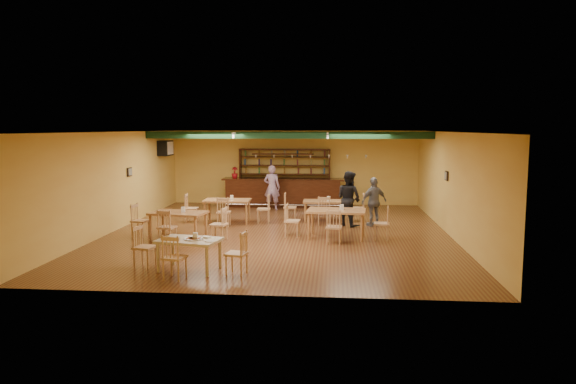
# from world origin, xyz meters

# --- Properties ---
(floor) EXTENTS (12.00, 12.00, 0.00)m
(floor) POSITION_xyz_m (0.00, 0.00, 0.00)
(floor) COLOR #542B18
(floor) RESTS_ON ground
(ceiling_beam) EXTENTS (10.00, 0.30, 0.25)m
(ceiling_beam) POSITION_xyz_m (0.00, 2.80, 2.87)
(ceiling_beam) COLOR black
(ceiling_beam) RESTS_ON ceiling
(track_rail_left) EXTENTS (0.05, 2.50, 0.05)m
(track_rail_left) POSITION_xyz_m (-1.80, 3.40, 2.94)
(track_rail_left) COLOR white
(track_rail_left) RESTS_ON ceiling
(track_rail_right) EXTENTS (0.05, 2.50, 0.05)m
(track_rail_right) POSITION_xyz_m (1.40, 3.40, 2.94)
(track_rail_right) COLOR white
(track_rail_right) RESTS_ON ceiling
(ac_unit) EXTENTS (0.34, 0.70, 0.48)m
(ac_unit) POSITION_xyz_m (-4.80, 4.20, 2.35)
(ac_unit) COLOR white
(ac_unit) RESTS_ON wall_left
(picture_left) EXTENTS (0.04, 0.34, 0.28)m
(picture_left) POSITION_xyz_m (-4.97, 1.00, 1.70)
(picture_left) COLOR black
(picture_left) RESTS_ON wall_left
(picture_right) EXTENTS (0.04, 0.34, 0.28)m
(picture_right) POSITION_xyz_m (4.97, 0.50, 1.70)
(picture_right) COLOR black
(picture_right) RESTS_ON wall_right
(bar_counter) EXTENTS (4.78, 0.85, 1.13)m
(bar_counter) POSITION_xyz_m (-0.37, 5.15, 0.56)
(bar_counter) COLOR black
(bar_counter) RESTS_ON ground
(back_bar_hutch) EXTENTS (3.70, 0.40, 2.28)m
(back_bar_hutch) POSITION_xyz_m (-0.37, 5.78, 1.14)
(back_bar_hutch) COLOR black
(back_bar_hutch) RESTS_ON ground
(poinsettia) EXTENTS (0.32, 0.32, 0.45)m
(poinsettia) POSITION_xyz_m (-2.31, 5.15, 1.35)
(poinsettia) COLOR #AF1017
(poinsettia) RESTS_ON bar_counter
(dining_table_a) EXTENTS (1.55, 0.97, 0.76)m
(dining_table_a) POSITION_xyz_m (-1.88, 1.55, 0.38)
(dining_table_a) COLOR #9A6136
(dining_table_a) RESTS_ON ground
(dining_table_b) EXTENTS (1.41, 0.86, 0.70)m
(dining_table_b) POSITION_xyz_m (1.31, 2.04, 0.35)
(dining_table_b) COLOR #9A6136
(dining_table_b) RESTS_ON ground
(dining_table_c) EXTENTS (1.64, 1.13, 0.76)m
(dining_table_c) POSITION_xyz_m (-2.74, -1.12, 0.38)
(dining_table_c) COLOR #9A6136
(dining_table_c) RESTS_ON ground
(dining_table_d) EXTENTS (1.71, 1.12, 0.82)m
(dining_table_d) POSITION_xyz_m (1.71, -0.67, 0.41)
(dining_table_d) COLOR #9A6136
(dining_table_d) RESTS_ON ground
(near_table) EXTENTS (1.45, 1.08, 0.70)m
(near_table) POSITION_xyz_m (-1.51, -4.41, 0.35)
(near_table) COLOR tan
(near_table) RESTS_ON ground
(pizza_tray) EXTENTS (0.56, 0.56, 0.01)m
(pizza_tray) POSITION_xyz_m (-1.41, -4.41, 0.71)
(pizza_tray) COLOR silver
(pizza_tray) RESTS_ON near_table
(parmesan_shaker) EXTENTS (0.09, 0.09, 0.11)m
(parmesan_shaker) POSITION_xyz_m (-1.93, -4.56, 0.76)
(parmesan_shaker) COLOR #EAE5C6
(parmesan_shaker) RESTS_ON near_table
(napkin_stack) EXTENTS (0.24, 0.21, 0.03)m
(napkin_stack) POSITION_xyz_m (-1.18, -4.23, 0.72)
(napkin_stack) COLOR white
(napkin_stack) RESTS_ON near_table
(pizza_server) EXTENTS (0.26, 0.31, 0.00)m
(pizza_server) POSITION_xyz_m (-1.27, -4.37, 0.72)
(pizza_server) COLOR silver
(pizza_server) RESTS_ON pizza_tray
(side_plate) EXTENTS (0.26, 0.26, 0.01)m
(side_plate) POSITION_xyz_m (-0.99, -4.60, 0.71)
(side_plate) COLOR white
(side_plate) RESTS_ON near_table
(patron_bar) EXTENTS (0.67, 0.48, 1.72)m
(patron_bar) POSITION_xyz_m (-0.72, 4.33, 0.86)
(patron_bar) COLOR #86479A
(patron_bar) RESTS_ON ground
(patron_right_a) EXTENTS (1.08, 1.07, 1.76)m
(patron_right_a) POSITION_xyz_m (2.11, 1.24, 0.88)
(patron_right_a) COLOR black
(patron_right_a) RESTS_ON ground
(patron_right_b) EXTENTS (0.98, 0.78, 1.56)m
(patron_right_b) POSITION_xyz_m (2.91, 1.33, 0.78)
(patron_right_b) COLOR slate
(patron_right_b) RESTS_ON ground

